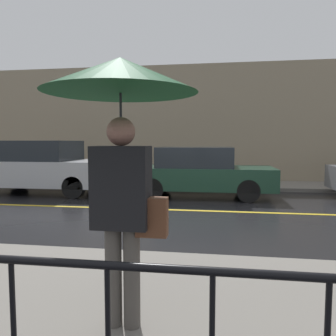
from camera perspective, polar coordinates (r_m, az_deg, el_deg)
ground_plane at (r=7.59m, az=6.73°, el=-7.45°), size 80.00×80.00×0.00m
sidewalk_near at (r=3.02m, az=3.44°, el=-25.65°), size 28.00×3.19×0.12m
sidewalk_far at (r=11.79m, az=7.40°, el=-2.87°), size 28.00×2.08×0.12m
lane_marking at (r=7.59m, az=6.73°, el=-7.42°), size 25.20×0.12×0.01m
building_storefront at (r=12.90m, az=7.62°, el=7.63°), size 28.00×0.30×4.55m
pedestrian at (r=2.54m, az=-8.15°, el=10.35°), size 1.17×1.17×2.09m
car_silver at (r=10.85m, az=-21.17°, el=0.20°), size 4.47×1.92×1.61m
car_dark_green at (r=9.45m, az=5.48°, el=-0.66°), size 4.08×1.70×1.43m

